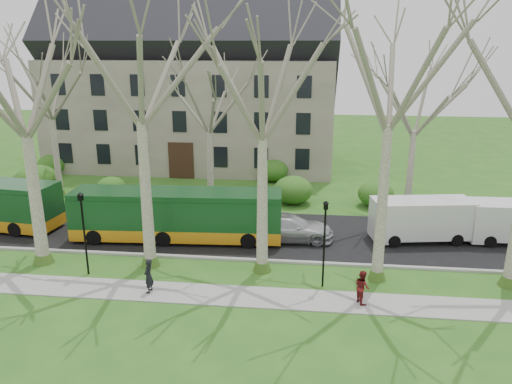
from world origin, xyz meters
TOP-DOWN VIEW (x-y plane):
  - ground at (0.00, 0.00)m, footprint 120.00×120.00m
  - sidewalk at (0.00, -2.50)m, footprint 70.00×2.00m
  - road at (0.00, 5.50)m, footprint 80.00×8.00m
  - curb at (0.00, 1.50)m, footprint 80.00×0.25m
  - building at (-6.00, 24.00)m, footprint 26.50×12.20m
  - tree_row_verge at (0.00, 0.30)m, footprint 49.00×7.00m
  - tree_row_far at (-1.33, 11.00)m, footprint 33.00×7.00m
  - lamp_row at (-0.00, -1.00)m, footprint 36.22×0.22m
  - hedges at (-4.67, 14.00)m, footprint 30.60×8.60m
  - bus_follow at (-2.61, 4.09)m, footprint 12.55×3.29m
  - sedan at (3.99, 4.69)m, footprint 5.57×2.55m
  - van_a at (11.87, 5.50)m, footprint 6.08×3.01m
  - pedestrian_a at (-2.22, -2.62)m, footprint 0.47×0.66m
  - pedestrian_b at (7.74, -2.48)m, footprint 0.85×0.94m

SIDE VIEW (x-z plane):
  - ground at x=0.00m, z-range 0.00..0.00m
  - sidewalk at x=0.00m, z-range 0.00..0.06m
  - road at x=0.00m, z-range 0.00..0.06m
  - curb at x=0.00m, z-range 0.00..0.14m
  - pedestrian_b at x=7.74m, z-range 0.06..1.63m
  - sedan at x=3.99m, z-range 0.06..1.64m
  - pedestrian_a at x=-2.22m, z-range 0.06..1.75m
  - hedges at x=-4.67m, z-range 0.00..2.00m
  - van_a at x=11.87m, z-range 0.06..2.60m
  - bus_follow at x=-2.61m, z-range 0.06..3.17m
  - lamp_row at x=0.00m, z-range 0.42..4.72m
  - tree_row_far at x=-1.33m, z-range 0.00..12.00m
  - tree_row_verge at x=0.00m, z-range 0.00..14.00m
  - building at x=-6.00m, z-range 0.07..16.07m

